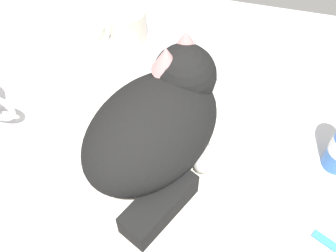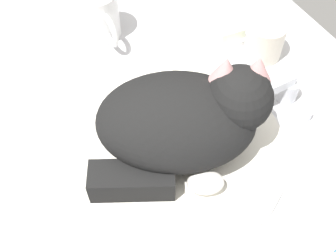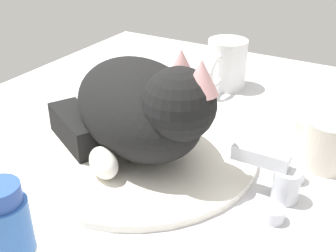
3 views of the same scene
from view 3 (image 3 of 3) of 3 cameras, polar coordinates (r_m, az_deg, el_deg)
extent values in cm
cube|color=silver|center=(68.18, -3.71, -4.70)|extent=(110.00, 82.50, 3.00)
cylinder|color=white|center=(67.08, -3.77, -3.23)|extent=(36.30, 36.30, 1.10)
cylinder|color=silver|center=(58.57, 15.40, -7.60)|extent=(3.60, 3.60, 4.43)
cube|color=silver|center=(57.56, 12.18, -4.00)|extent=(2.00, 7.61, 2.00)
cylinder|color=silver|center=(63.24, 16.48, -6.27)|extent=(2.80, 2.80, 1.80)
cylinder|color=silver|center=(55.56, 13.80, -11.30)|extent=(2.80, 2.80, 1.80)
ellipsoid|color=black|center=(63.51, -3.98, 2.51)|extent=(25.94, 29.08, 13.81)
sphere|color=black|center=(55.35, 1.45, 2.87)|extent=(13.51, 13.51, 9.97)
ellipsoid|color=white|center=(57.77, 0.35, 1.73)|extent=(7.91, 8.31, 5.48)
cone|color=#DB9E9E|center=(56.32, 1.76, 8.00)|extent=(6.08, 6.08, 4.49)
cone|color=#DB9E9E|center=(52.88, 4.43, 6.54)|extent=(6.08, 6.08, 4.49)
cube|color=black|center=(68.50, -11.94, -0.29)|extent=(10.13, 13.43, 4.78)
ellipsoid|color=white|center=(59.66, -8.54, -4.86)|extent=(5.83, 6.64, 4.30)
cylinder|color=white|center=(90.22, 7.81, 8.21)|extent=(8.05, 8.05, 9.94)
torus|color=white|center=(85.69, 6.43, 7.20)|extent=(6.56, 1.00, 6.56)
cylinder|color=silver|center=(66.70, 20.46, -2.21)|extent=(7.21, 7.21, 7.39)
cube|color=white|center=(75.70, 19.09, -0.91)|extent=(9.00, 6.40, 1.20)
cube|color=silver|center=(74.94, 19.29, 0.21)|extent=(7.73, 5.93, 2.15)
camera|label=1|loc=(0.83, -42.69, 43.05)|focal=48.34mm
camera|label=2|loc=(0.59, -58.66, 42.12)|focal=45.72mm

